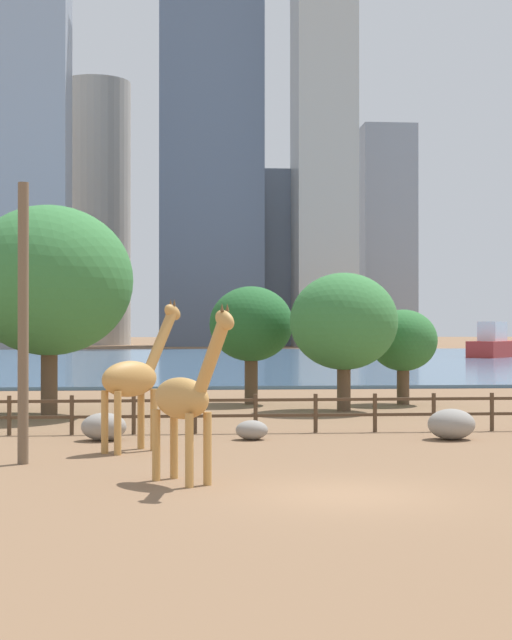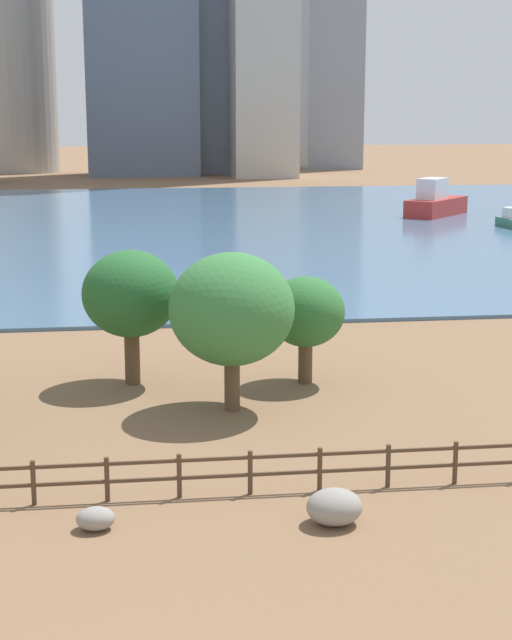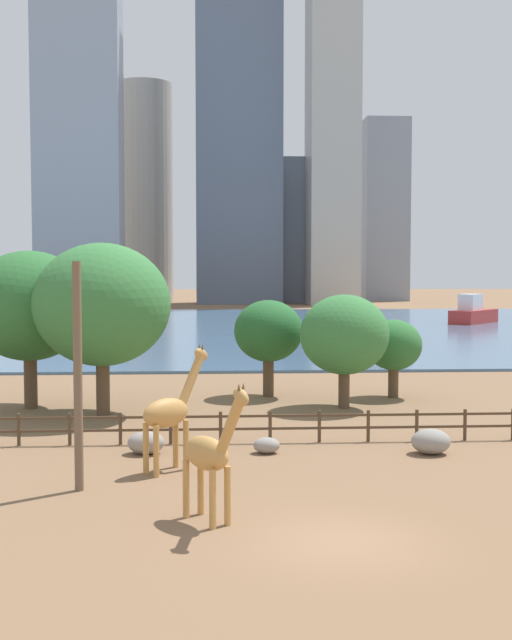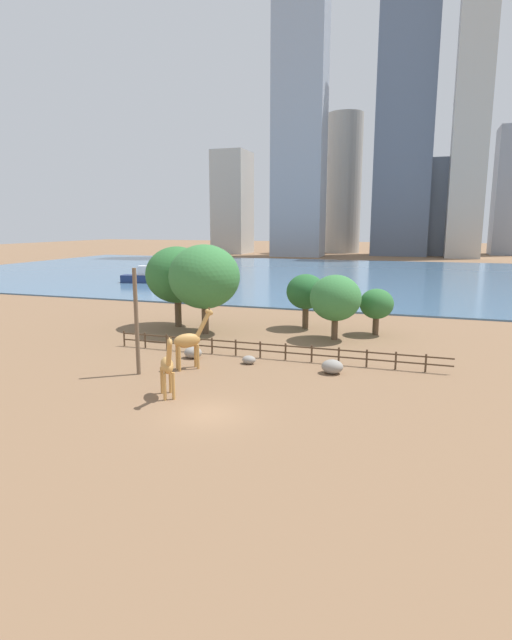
{
  "view_description": "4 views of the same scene",
  "coord_description": "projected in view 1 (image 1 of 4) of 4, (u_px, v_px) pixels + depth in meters",
  "views": [
    {
      "loc": [
        -3.62,
        -20.49,
        3.59
      ],
      "look_at": [
        0.66,
        30.38,
        3.87
      ],
      "focal_mm": 55.0,
      "sensor_mm": 36.0,
      "label": 1
    },
    {
      "loc": [
        -0.13,
        -14.1,
        10.79
      ],
      "look_at": [
        3.99,
        17.25,
        3.94
      ],
      "focal_mm": 55.0,
      "sensor_mm": 36.0,
      "label": 2
    },
    {
      "loc": [
        -3.33,
        -20.16,
        7.01
      ],
      "look_at": [
        -0.86,
        22.76,
        4.35
      ],
      "focal_mm": 45.0,
      "sensor_mm": 36.0,
      "label": 3
    },
    {
      "loc": [
        10.55,
        -23.46,
        10.11
      ],
      "look_at": [
        -1.79,
        13.66,
        2.62
      ],
      "focal_mm": 28.0,
      "sensor_mm": 36.0,
      "label": 4
    }
  ],
  "objects": [
    {
      "name": "enclosure_fence",
      "position": [
        271.0,
        410.0,
        32.63
      ],
      "size": [
        26.12,
        0.14,
        1.3
      ],
      "color": "#4C3826",
      "rests_on": "ground"
    },
    {
      "name": "skyline_tower_short",
      "position": [
        323.0,
        69.0,
        166.65
      ],
      "size": [
        10.01,
        12.17,
        94.7
      ],
      "primitive_type": "cube",
      "color": "#B7B2A8",
      "rests_on": "ground"
    },
    {
      "name": "boulder_by_pole",
      "position": [
        104.0,
        427.0,
        30.47
      ],
      "size": [
        1.41,
        1.16,
        0.87
      ],
      "primitive_type": "ellipsoid",
      "color": "gray",
      "rests_on": "ground"
    },
    {
      "name": "harbor_water",
      "position": [
        210.0,
        360.0,
        97.43
      ],
      "size": [
        180.0,
        86.0,
        0.2
      ],
      "primitive_type": "cube",
      "color": "#476B8C",
      "rests_on": "ground"
    },
    {
      "name": "tree_right_small",
      "position": [
        344.0,
        322.0,
        40.96
      ],
      "size": [
        4.52,
        4.52,
        5.8
      ],
      "color": "brown",
      "rests_on": "ground"
    },
    {
      "name": "skyline_block_wide",
      "position": [
        211.0,
        103.0,
        170.98
      ],
      "size": [
        17.82,
        12.04,
        85.07
      ],
      "primitive_type": "cube",
      "color": "slate",
      "rests_on": "ground"
    },
    {
      "name": "utility_pole",
      "position": [
        23.0,
        323.0,
        25.36
      ],
      "size": [
        0.28,
        0.28,
        7.3
      ],
      "primitive_type": "cylinder",
      "color": "brown",
      "rests_on": "ground"
    },
    {
      "name": "skyline_tower_glass",
      "position": [
        385.0,
        236.0,
        189.52
      ],
      "size": [
        10.11,
        12.96,
        41.66
      ],
      "primitive_type": "cube",
      "color": "gray",
      "rests_on": "ground"
    },
    {
      "name": "ground_plane",
      "position": [
        209.0,
        360.0,
        100.42
      ],
      "size": [
        400.0,
        400.0,
        0.0
      ],
      "primitive_type": "plane",
      "color": "brown"
    },
    {
      "name": "tree_left_large",
      "position": [
        251.0,
        325.0,
        44.66
      ],
      "size": [
        3.81,
        3.81,
        5.38
      ],
      "color": "brown",
      "rests_on": "ground"
    },
    {
      "name": "boat_tug",
      "position": [
        496.0,
        345.0,
        104.61
      ],
      "size": [
        8.09,
        8.46,
        3.79
      ],
      "rotation": [
        0.0,
        0.0,
        0.83
      ],
      "color": "#B22D28",
      "rests_on": "harbor_water"
    },
    {
      "name": "boulder_near_fence",
      "position": [
        252.0,
        430.0,
        30.69
      ],
      "size": [
        1.02,
        0.82,
        0.61
      ],
      "primitive_type": "ellipsoid",
      "color": "gray",
      "rests_on": "ground"
    },
    {
      "name": "skyline_block_right",
      "position": [
        264.0,
        259.0,
        175.38
      ],
      "size": [
        9.05,
        9.46,
        31.04
      ],
      "primitive_type": "cube",
      "color": "slate",
      "rests_on": "ground"
    },
    {
      "name": "giraffe_tall",
      "position": [
        134.0,
        378.0,
        27.89
      ],
      "size": [
        2.56,
        2.52,
        4.37
      ],
      "rotation": [
        0.0,
        0.0,
        0.77
      ],
      "color": "#C18C47",
      "rests_on": "ground"
    },
    {
      "name": "boulder_small",
      "position": [
        451.0,
        424.0,
        30.75
      ],
      "size": [
        1.49,
        1.29,
        0.97
      ],
      "primitive_type": "ellipsoid",
      "color": "gray",
      "rests_on": "ground"
    },
    {
      "name": "giraffe_companion",
      "position": [
        186.0,
        398.0,
        22.18
      ],
      "size": [
        2.07,
        2.58,
        4.07
      ],
      "rotation": [
        0.0,
        0.0,
        5.34
      ],
      "color": "#C18C47",
      "rests_on": "ground"
    },
    {
      "name": "skyline_block_central",
      "position": [
        97.0,
        214.0,
        180.19
      ],
      "size": [
        12.48,
        12.48,
        48.35
      ],
      "primitive_type": "cylinder",
      "color": "#ADA89E",
      "rests_on": "ground"
    },
    {
      "name": "tree_center_broad",
      "position": [
        403.0,
        341.0,
        44.47
      ],
      "size": [
        3.11,
        3.11,
        4.32
      ],
      "color": "brown",
      "rests_on": "ground"
    },
    {
      "name": "tree_right_tall",
      "position": [
        49.0,
        281.0,
        38.68
      ],
      "size": [
        6.6,
        6.6,
        8.35
      ],
      "color": "brown",
      "rests_on": "ground"
    },
    {
      "name": "skyline_block_left",
      "position": [
        18.0,
        12.0,
        153.76
      ],
      "size": [
        16.01,
        10.22,
        105.6
      ],
      "primitive_type": "cube",
      "color": "#939EAD",
      "rests_on": "ground"
    }
  ]
}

